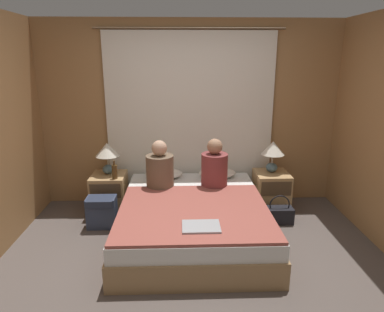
# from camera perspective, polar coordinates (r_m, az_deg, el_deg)

# --- Properties ---
(ground_plane) EXTENTS (16.00, 16.00, 0.00)m
(ground_plane) POSITION_cam_1_polar(r_m,az_deg,el_deg) (3.53, 0.60, -18.56)
(ground_plane) COLOR #564C47
(wall_back) EXTENTS (4.16, 0.06, 2.50)m
(wall_back) POSITION_cam_1_polar(r_m,az_deg,el_deg) (4.75, -0.36, 6.94)
(wall_back) COLOR #A37547
(wall_back) RESTS_ON ground_plane
(curtain_panel) EXTENTS (2.46, 0.02, 2.38)m
(curtain_panel) POSITION_cam_1_polar(r_m,az_deg,el_deg) (4.70, -0.33, 6.03)
(curtain_panel) COLOR white
(curtain_panel) RESTS_ON ground_plane
(bed) EXTENTS (1.64, 2.01, 0.44)m
(bed) POSITION_cam_1_polar(r_m,az_deg,el_deg) (3.99, 0.16, -10.52)
(bed) COLOR #99754C
(bed) RESTS_ON ground_plane
(nightstand_left) EXTENTS (0.44, 0.47, 0.52)m
(nightstand_left) POSITION_cam_1_polar(r_m,az_deg,el_deg) (4.71, -13.59, -6.07)
(nightstand_left) COLOR tan
(nightstand_left) RESTS_ON ground_plane
(nightstand_right) EXTENTS (0.44, 0.47, 0.52)m
(nightstand_right) POSITION_cam_1_polar(r_m,az_deg,el_deg) (4.78, 13.03, -5.72)
(nightstand_right) COLOR tan
(nightstand_right) RESTS_ON ground_plane
(lamp_left) EXTENTS (0.31, 0.31, 0.42)m
(lamp_left) POSITION_cam_1_polar(r_m,az_deg,el_deg) (4.58, -13.92, 0.57)
(lamp_left) COLOR slate
(lamp_left) RESTS_ON nightstand_left
(lamp_right) EXTENTS (0.31, 0.31, 0.42)m
(lamp_right) POSITION_cam_1_polar(r_m,az_deg,el_deg) (4.65, 13.31, 0.83)
(lamp_right) COLOR slate
(lamp_right) RESTS_ON nightstand_right
(pillow_left) EXTENTS (0.50, 0.31, 0.12)m
(pillow_left) POSITION_cam_1_polar(r_m,az_deg,el_deg) (4.63, -4.70, -2.94)
(pillow_left) COLOR silver
(pillow_left) RESTS_ON bed
(pillow_right) EXTENTS (0.50, 0.31, 0.12)m
(pillow_right) POSITION_cam_1_polar(r_m,az_deg,el_deg) (4.66, 4.22, -2.84)
(pillow_right) COLOR silver
(pillow_right) RESTS_ON bed
(blanket_on_bed) EXTENTS (1.58, 1.39, 0.03)m
(blanket_on_bed) POSITION_cam_1_polar(r_m,az_deg,el_deg) (3.64, 0.33, -9.15)
(blanket_on_bed) COLOR #994C42
(blanket_on_bed) RESTS_ON bed
(person_left_in_bed) EXTENTS (0.34, 0.34, 0.61)m
(person_left_in_bed) POSITION_cam_1_polar(r_m,az_deg,el_deg) (4.24, -5.37, -2.15)
(person_left_in_bed) COLOR brown
(person_left_in_bed) RESTS_ON bed
(person_right_in_bed) EXTENTS (0.33, 0.33, 0.62)m
(person_right_in_bed) POSITION_cam_1_polar(r_m,az_deg,el_deg) (4.25, 3.76, -1.92)
(person_right_in_bed) COLOR brown
(person_right_in_bed) RESTS_ON bed
(beer_bottle_on_left_stand) EXTENTS (0.07, 0.07, 0.24)m
(beer_bottle_on_left_stand) POSITION_cam_1_polar(r_m,az_deg,el_deg) (4.44, -12.78, -2.53)
(beer_bottle_on_left_stand) COLOR #513819
(beer_bottle_on_left_stand) RESTS_ON nightstand_left
(laptop_on_bed) EXTENTS (0.36, 0.26, 0.02)m
(laptop_on_bed) POSITION_cam_1_polar(r_m,az_deg,el_deg) (3.28, 1.53, -11.67)
(laptop_on_bed) COLOR #9EA0A5
(laptop_on_bed) RESTS_ON blanket_on_bed
(backpack_on_floor) EXTENTS (0.35, 0.25, 0.38)m
(backpack_on_floor) POSITION_cam_1_polar(r_m,az_deg,el_deg) (4.35, -14.81, -8.74)
(backpack_on_floor) COLOR #333D56
(backpack_on_floor) RESTS_ON ground_plane
(handbag_on_floor) EXTENTS (0.34, 0.18, 0.37)m
(handbag_on_floor) POSITION_cam_1_polar(r_m,az_deg,el_deg) (4.49, 14.29, -9.40)
(handbag_on_floor) COLOR black
(handbag_on_floor) RESTS_ON ground_plane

